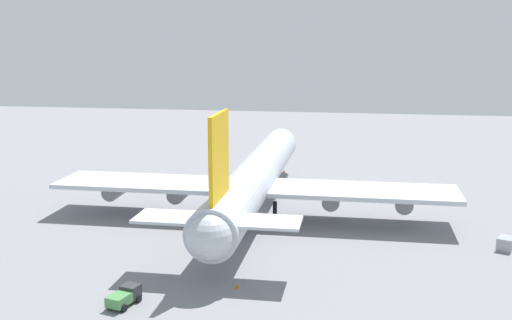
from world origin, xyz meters
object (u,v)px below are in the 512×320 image
Objects in this scene: safety_cone_nose at (284,171)px; safety_cone_tail at (237,286)px; maintenance_van at (124,296)px; cargo_container_fore at (506,244)px; cargo_loader at (265,176)px; cargo_airplane at (256,178)px.

safety_cone_nose reaches higher than safety_cone_tail.
maintenance_van is 6.46× the size of safety_cone_nose.
cargo_container_fore is 39.73m from safety_cone_tail.
safety_cone_tail is (-19.57, 34.58, -0.59)m from cargo_container_fore.
safety_cone_nose is (44.79, 36.79, -0.56)m from cargo_container_fore.
maintenance_van is 62.64m from cargo_loader.
cargo_loader reaches higher than safety_cone_nose.
cargo_loader is 55.85m from safety_cone_tail.
cargo_container_fore reaches higher than safety_cone_nose.
maintenance_van reaches higher than cargo_container_fore.
safety_cone_nose is (8.75, -2.84, -0.79)m from cargo_loader.
cargo_loader is 5.62× the size of safety_cone_nose.
safety_cone_tail is (6.70, -11.45, -0.71)m from maintenance_van.
safety_cone_tail is at bearing -59.67° from maintenance_van.
cargo_loader is (23.75, 1.98, -5.09)m from cargo_airplane.
safety_cone_tail is (-55.61, -5.05, -0.83)m from cargo_loader.
maintenance_van is 13.29m from safety_cone_tail.
cargo_loader is 1.22× the size of cargo_container_fore.
safety_cone_nose is at bearing -1.50° from cargo_airplane.
cargo_container_fore is (-36.04, -39.63, -0.23)m from cargo_loader.
cargo_container_fore is 57.96m from safety_cone_nose.
safety_cone_tail is (-31.86, -3.06, -5.91)m from cargo_airplane.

